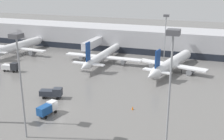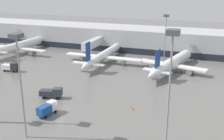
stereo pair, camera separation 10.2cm
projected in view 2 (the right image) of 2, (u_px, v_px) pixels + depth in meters
The scene contains 12 objects.
ground_plane at pixel (58, 111), 61.07m from camera, with size 320.00×320.00×0.00m, color slate.
terminal_building at pixel (134, 39), 115.31m from camera, with size 160.00×30.12×9.00m.
parked_jet_0 at pixel (17, 47), 108.46m from camera, with size 26.00×32.90×9.29m.
parked_jet_1 at pixel (172, 63), 87.58m from camera, with size 22.09×33.55×9.04m.
parked_jet_2 at pixel (103, 56), 96.37m from camera, with size 27.54×33.89×9.63m.
service_truck_0 at pixel (47, 108), 58.88m from camera, with size 2.62×5.00×2.66m.
service_truck_1 at pixel (11, 67), 87.54m from camera, with size 5.39×2.22×2.92m.
service_truck_2 at pixel (52, 92), 67.60m from camera, with size 5.65×3.27×2.58m.
traffic_cone_1 at pixel (132, 108), 61.76m from camera, with size 0.47×0.47×0.78m.
apron_light_mast_2 at pixel (171, 62), 39.61m from camera, with size 1.80×1.80×20.79m.
apron_light_mast_4 at pixel (166, 24), 97.72m from camera, with size 1.80×1.80×16.09m.
apron_light_mast_5 at pixel (18, 58), 46.45m from camera, with size 1.80×1.80×19.01m.
Camera 2 is at (29.85, -48.26, 27.04)m, focal length 45.00 mm.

